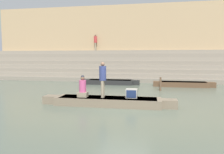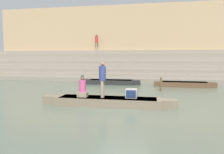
{
  "view_description": "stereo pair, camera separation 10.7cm",
  "coord_description": "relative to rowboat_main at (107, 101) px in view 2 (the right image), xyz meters",
  "views": [
    {
      "loc": [
        1.28,
        -10.16,
        2.37
      ],
      "look_at": [
        -0.81,
        1.4,
        1.3
      ],
      "focal_mm": 35.0,
      "sensor_mm": 36.0,
      "label": 1
    },
    {
      "loc": [
        1.39,
        -10.14,
        2.37
      ],
      "look_at": [
        -0.81,
        1.4,
        1.3
      ],
      "focal_mm": 35.0,
      "sensor_mm": 36.0,
      "label": 2
    }
  ],
  "objects": [
    {
      "name": "ground_plane",
      "position": [
        0.81,
        -0.2,
        -0.21
      ],
      "size": [
        120.0,
        120.0,
        0.0
      ],
      "primitive_type": "plane",
      "color": "#566051"
    },
    {
      "name": "ghat_steps",
      "position": [
        0.81,
        12.61,
        0.89
      ],
      "size": [
        36.0,
        4.44,
        3.12
      ],
      "color": "gray",
      "rests_on": "ground"
    },
    {
      "name": "back_wall",
      "position": [
        0.81,
        14.78,
        3.85
      ],
      "size": [
        34.2,
        1.28,
        8.19
      ],
      "color": "tan",
      "rests_on": "ground"
    },
    {
      "name": "rowboat_main",
      "position": [
        0.0,
        0.0,
        0.0
      ],
      "size": [
        6.61,
        1.27,
        0.4
      ],
      "rotation": [
        0.0,
        0.0,
        -0.05
      ],
      "color": "#756651",
      "rests_on": "ground"
    },
    {
      "name": "person_standing",
      "position": [
        -0.24,
        -0.03,
        1.19
      ],
      "size": [
        0.34,
        0.34,
        1.74
      ],
      "rotation": [
        0.0,
        0.0,
        0.06
      ],
      "color": "gray",
      "rests_on": "rowboat_main"
    },
    {
      "name": "person_rowing",
      "position": [
        -1.24,
        -0.1,
        0.62
      ],
      "size": [
        0.48,
        0.37,
        1.09
      ],
      "rotation": [
        0.0,
        0.0,
        0.22
      ],
      "color": "gray",
      "rests_on": "rowboat_main"
    },
    {
      "name": "tv_set",
      "position": [
        1.17,
        0.09,
        0.4
      ],
      "size": [
        0.54,
        0.41,
        0.44
      ],
      "rotation": [
        0.0,
        0.0,
        0.13
      ],
      "color": "#9E998E",
      "rests_on": "rowboat_main"
    },
    {
      "name": "moored_boat_shore",
      "position": [
        4.66,
        7.79,
        0.0
      ],
      "size": [
        4.79,
        1.16,
        0.4
      ],
      "rotation": [
        0.0,
        0.0,
        -0.09
      ],
      "color": "brown",
      "rests_on": "ground"
    },
    {
      "name": "moored_boat_distant",
      "position": [
        -1.44,
        8.23,
        0.0
      ],
      "size": [
        5.09,
        1.16,
        0.4
      ],
      "rotation": [
        0.0,
        0.0,
        -0.0
      ],
      "color": "black",
      "rests_on": "ground"
    },
    {
      "name": "mooring_post",
      "position": [
        2.74,
        5.24,
        0.27
      ],
      "size": [
        0.13,
        0.13,
        0.96
      ],
      "primitive_type": "cylinder",
      "color": "brown",
      "rests_on": "ground"
    },
    {
      "name": "person_on_steps",
      "position": [
        -4.2,
        13.9,
        3.95
      ],
      "size": [
        0.35,
        0.35,
        1.79
      ],
      "rotation": [
        0.0,
        0.0,
        3.49
      ],
      "color": "gray",
      "rests_on": "ghat_steps"
    }
  ]
}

